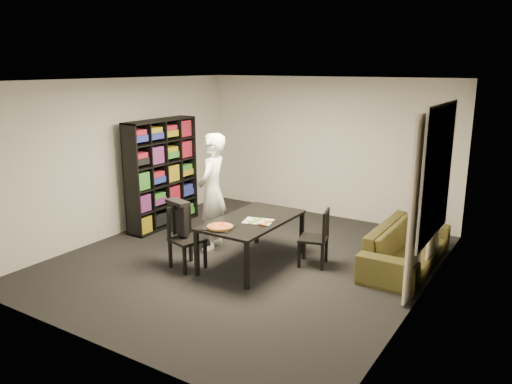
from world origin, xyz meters
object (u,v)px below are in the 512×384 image
Objects in this scene: person at (212,192)px; sofa at (407,246)px; bookshelf at (162,174)px; chair_right at (319,234)px; baking_tray at (218,228)px; dining_table at (252,223)px; chair_left at (184,233)px; pepperoni_pizza at (220,227)px.

person is 2.97m from sofa.
chair_right is (3.15, -0.22, -0.48)m from bookshelf.
bookshelf is 2.50m from baking_tray.
dining_table is (2.31, -0.66, -0.33)m from bookshelf.
chair_right is (1.61, 1.05, -0.03)m from chair_left.
person is (-1.69, -0.25, 0.44)m from chair_right.
chair_left reaches higher than baking_tray.
chair_right reaches higher than dining_table.
person is 0.90× the size of sofa.
bookshelf is 0.94× the size of sofa.
chair_right is 1.46m from baking_tray.
sofa is (2.68, 1.71, -0.21)m from chair_left.
sofa is (2.04, 1.70, -0.41)m from pepperoni_pizza.
chair_left reaches higher than sofa.
person is at bearing -96.06° from chair_right.
bookshelf is at bearing 149.56° from baking_tray.
chair_left is 0.49× the size of person.
person is 1.09m from pepperoni_pizza.
dining_table is at bearing -76.56° from chair_right.
bookshelf is 2.04m from chair_left.
baking_tray is 1.14× the size of pepperoni_pizza.
bookshelf reaches higher than person.
dining_table is 1.96× the size of chair_right.
dining_table is at bearing -36.72° from chair_left.
pepperoni_pizza is 2.69m from sofa.
baking_tray is (0.69, -0.79, -0.23)m from person.
pepperoni_pizza is at bearing 25.49° from person.
baking_tray is (-1.00, -1.04, 0.21)m from chair_right.
baking_tray is 2.71m from sofa.
bookshelf is at bearing 149.98° from pepperoni_pizza.
person reaches higher than dining_table.
baking_tray is at bearing -174.02° from pepperoni_pizza.
chair_left is at bearing -39.41° from bookshelf.
baking_tray is (0.60, 0.01, 0.18)m from chair_left.
chair_left is 2.52× the size of pepperoni_pizza.
baking_tray is at bearing -105.48° from dining_table.
pepperoni_pizza reaches higher than baking_tray.
chair_right reaches higher than baking_tray.
sofa is at bearing 39.71° from pepperoni_pizza.
dining_table is at bearing 120.06° from sofa.
baking_tray reaches higher than sofa.
chair_right is 0.46× the size of person.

